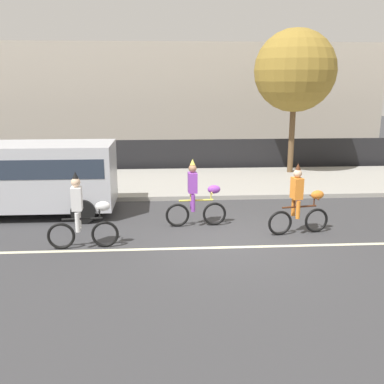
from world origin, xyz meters
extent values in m
plane|color=#38383A|center=(0.00, 0.00, 0.00)|extent=(80.00, 80.00, 0.00)
cube|color=beige|center=(0.00, -0.50, 0.00)|extent=(36.00, 0.14, 0.01)
cube|color=#9E9B93|center=(0.00, 6.50, 0.07)|extent=(60.00, 5.00, 0.15)
cube|color=black|center=(0.00, 9.40, 0.70)|extent=(40.00, 0.08, 1.40)
cube|color=#B2A899|center=(-3.34, 18.00, 3.00)|extent=(28.00, 8.00, 6.01)
torus|color=black|center=(-3.14, -0.27, 0.33)|extent=(0.67, 0.11, 0.67)
torus|color=black|center=(-4.19, -0.34, 0.33)|extent=(0.67, 0.11, 0.67)
cylinder|color=black|center=(-3.66, -0.30, 0.75)|extent=(0.97, 0.11, 0.05)
cylinder|color=black|center=(-3.81, -0.31, 0.84)|extent=(0.04, 0.04, 0.18)
cylinder|color=black|center=(-3.24, -0.28, 0.86)|extent=(0.04, 0.04, 0.23)
cylinder|color=black|center=(-3.24, -0.28, 0.98)|extent=(0.06, 0.50, 0.03)
ellipsoid|color=white|center=(-3.16, -0.27, 1.05)|extent=(0.37, 0.22, 0.24)
cube|color=white|center=(-3.76, -0.31, 1.26)|extent=(0.26, 0.33, 0.56)
sphere|color=beige|center=(-3.76, -0.31, 1.66)|extent=(0.22, 0.22, 0.22)
cone|color=black|center=(-3.76, -0.31, 1.84)|extent=(0.14, 0.14, 0.16)
cylinder|color=white|center=(-3.75, -0.45, 0.71)|extent=(0.11, 0.11, 0.48)
cylinder|color=white|center=(-3.77, -0.17, 0.71)|extent=(0.11, 0.11, 0.48)
torus|color=black|center=(-0.26, 1.27, 0.33)|extent=(0.67, 0.10, 0.67)
torus|color=black|center=(-1.31, 1.21, 0.33)|extent=(0.67, 0.10, 0.67)
cylinder|color=#E5D84C|center=(-0.78, 1.24, 0.75)|extent=(0.97, 0.10, 0.05)
cylinder|color=#E5D84C|center=(-0.93, 1.23, 0.84)|extent=(0.04, 0.04, 0.18)
cylinder|color=#E5D84C|center=(-0.36, 1.26, 0.86)|extent=(0.04, 0.04, 0.23)
cylinder|color=#E5D84C|center=(-0.36, 1.26, 0.98)|extent=(0.06, 0.50, 0.03)
ellipsoid|color=purple|center=(-0.28, 1.26, 1.05)|extent=(0.37, 0.22, 0.24)
cube|color=purple|center=(-0.88, 1.23, 1.26)|extent=(0.26, 0.33, 0.56)
sphere|color=#9E7051|center=(-0.88, 1.23, 1.66)|extent=(0.22, 0.22, 0.22)
cone|color=#E5D84C|center=(-0.88, 1.23, 1.84)|extent=(0.14, 0.14, 0.16)
cylinder|color=purple|center=(-0.88, 1.09, 0.71)|extent=(0.11, 0.11, 0.48)
cylinder|color=purple|center=(-0.89, 1.37, 0.71)|extent=(0.11, 0.11, 0.48)
torus|color=black|center=(2.42, 0.48, 0.33)|extent=(0.67, 0.17, 0.67)
torus|color=black|center=(1.38, 0.32, 0.33)|extent=(0.67, 0.17, 0.67)
cylinder|color=#4C2614|center=(1.90, 0.40, 0.75)|extent=(0.96, 0.20, 0.05)
cylinder|color=#4C2614|center=(1.75, 0.38, 0.84)|extent=(0.04, 0.04, 0.18)
cylinder|color=#4C2614|center=(2.31, 0.47, 0.86)|extent=(0.04, 0.04, 0.23)
cylinder|color=#4C2614|center=(2.31, 0.47, 0.98)|extent=(0.11, 0.50, 0.03)
ellipsoid|color=orange|center=(2.39, 0.48, 1.05)|extent=(0.39, 0.25, 0.24)
cube|color=orange|center=(1.80, 0.39, 1.26)|extent=(0.29, 0.35, 0.56)
sphere|color=beige|center=(1.80, 0.39, 1.66)|extent=(0.22, 0.22, 0.22)
cone|color=#4C2614|center=(1.80, 0.39, 1.84)|extent=(0.14, 0.14, 0.16)
cylinder|color=orange|center=(1.82, 0.25, 0.71)|extent=(0.11, 0.11, 0.48)
cylinder|color=orange|center=(1.78, 0.53, 0.71)|extent=(0.11, 0.11, 0.48)
cube|color=silver|center=(-5.69, 2.70, 1.23)|extent=(5.00, 2.00, 1.90)
cube|color=#283342|center=(-5.29, 2.70, 1.58)|extent=(3.90, 2.02, 0.56)
cylinder|color=black|center=(-3.99, 1.70, 0.35)|extent=(0.70, 0.22, 0.70)
cylinder|color=black|center=(-3.99, 3.70, 0.35)|extent=(0.70, 0.22, 0.70)
cylinder|color=brown|center=(3.79, 7.92, 1.68)|extent=(0.24, 0.24, 3.06)
sphere|color=olive|center=(3.79, 7.92, 4.39)|extent=(3.37, 3.37, 3.37)
camera|label=1|loc=(-1.70, -10.82, 4.00)|focal=42.00mm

